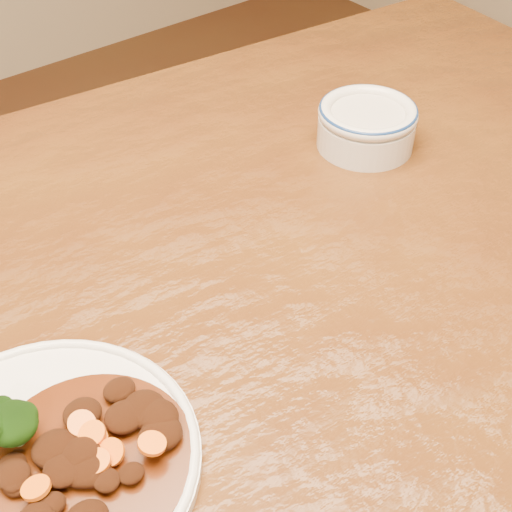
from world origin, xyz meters
TOP-DOWN VIEW (x-y plane):
  - dining_table at (0.00, 0.00)m, footprint 1.59×1.06m
  - dinner_plate at (-0.20, -0.08)m, footprint 0.25×0.25m
  - mince_stew at (-0.17, -0.11)m, footprint 0.17×0.17m
  - dip_bowl at (0.33, 0.09)m, footprint 0.12×0.12m

SIDE VIEW (x-z plane):
  - dining_table at x=0.00m, z-range 0.30..1.05m
  - dinner_plate at x=-0.20m, z-range 0.75..0.77m
  - mince_stew at x=-0.17m, z-range 0.76..0.78m
  - dip_bowl at x=0.33m, z-range 0.75..0.81m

